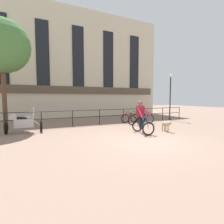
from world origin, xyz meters
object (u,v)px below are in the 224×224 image
(dog, at_px, (166,124))
(parked_bicycle_mid_left, at_px, (138,118))
(cyclist_with_bike, at_px, (142,119))
(parked_bicycle_near_lamp, at_px, (129,119))
(parked_motorcycle, at_px, (24,123))
(street_lamp, at_px, (170,94))
(parked_bicycle_mid_right, at_px, (146,118))

(dog, bearing_deg, parked_bicycle_mid_left, 89.43)
(cyclist_with_bike, xyz_separation_m, parked_bicycle_near_lamp, (1.04, 3.04, -0.41))
(parked_motorcycle, relative_size, street_lamp, 0.47)
(street_lamp, bearing_deg, parked_bicycle_mid_left, -172.55)
(dog, bearing_deg, cyclist_with_bike, 175.77)
(cyclist_with_bike, height_order, parked_bicycle_mid_left, cyclist_with_bike)
(dog, height_order, parked_bicycle_mid_right, parked_bicycle_mid_right)
(cyclist_with_bike, bearing_deg, parked_bicycle_mid_left, 65.51)
(parked_bicycle_mid_left, xyz_separation_m, parked_bicycle_mid_right, (0.75, -0.00, -0.00))
(cyclist_with_bike, height_order, parked_bicycle_near_lamp, cyclist_with_bike)
(dog, xyz_separation_m, parked_motorcycle, (-7.04, 2.87, 0.15))
(parked_bicycle_near_lamp, height_order, parked_bicycle_mid_left, same)
(parked_bicycle_near_lamp, bearing_deg, street_lamp, -171.43)
(parked_bicycle_near_lamp, bearing_deg, dog, 99.77)
(cyclist_with_bike, xyz_separation_m, street_lamp, (5.31, 3.50, 1.38))
(parked_motorcycle, xyz_separation_m, parked_bicycle_mid_left, (7.37, 0.42, -0.20))
(cyclist_with_bike, relative_size, dog, 1.91)
(street_lamp, bearing_deg, parked_motorcycle, -175.40)
(parked_motorcycle, height_order, parked_bicycle_near_lamp, parked_motorcycle)
(parked_motorcycle, bearing_deg, street_lamp, -82.25)
(parked_bicycle_mid_right, bearing_deg, street_lamp, -166.28)
(parked_bicycle_mid_left, bearing_deg, parked_motorcycle, 10.45)
(dog, distance_m, street_lamp, 5.65)
(parked_bicycle_near_lamp, bearing_deg, cyclist_with_bike, 73.58)
(parked_motorcycle, height_order, parked_bicycle_mid_left, parked_motorcycle)
(dog, height_order, street_lamp, street_lamp)
(parked_bicycle_near_lamp, distance_m, parked_bicycle_mid_right, 1.51)
(parked_motorcycle, distance_m, parked_bicycle_near_lamp, 6.64)
(parked_motorcycle, relative_size, parked_bicycle_mid_left, 1.52)
(parked_bicycle_mid_left, distance_m, parked_bicycle_mid_right, 0.75)
(street_lamp, bearing_deg, cyclist_with_bike, -146.61)
(dog, xyz_separation_m, street_lamp, (3.85, 3.74, 1.74))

